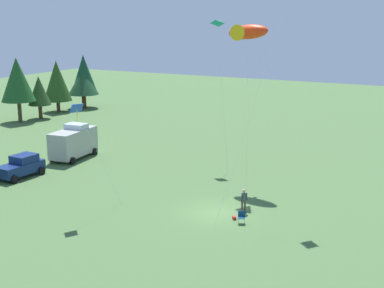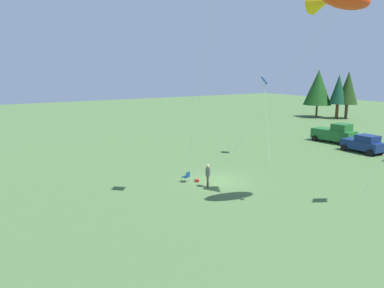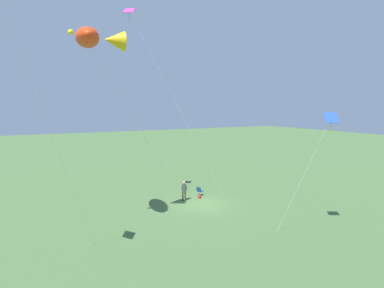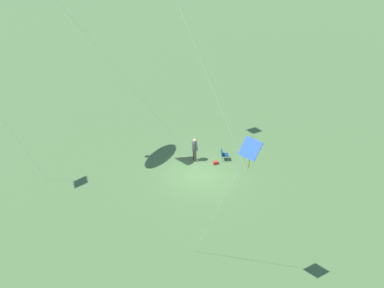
{
  "view_description": "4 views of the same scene",
  "coord_description": "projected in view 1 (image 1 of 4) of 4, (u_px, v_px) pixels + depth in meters",
  "views": [
    {
      "loc": [
        -32.37,
        -15.32,
        13.6
      ],
      "look_at": [
        -0.54,
        1.67,
        4.97
      ],
      "focal_mm": 50.0,
      "sensor_mm": 36.0,
      "label": 1
    },
    {
      "loc": [
        22.8,
        -16.75,
        8.56
      ],
      "look_at": [
        -1.53,
        -1.45,
        2.81
      ],
      "focal_mm": 35.0,
      "sensor_mm": 36.0,
      "label": 2
    },
    {
      "loc": [
        12.33,
        21.22,
        8.17
      ],
      "look_at": [
        1.89,
        1.51,
        5.42
      ],
      "focal_mm": 28.0,
      "sensor_mm": 36.0,
      "label": 3
    },
    {
      "loc": [
        -6.64,
        24.05,
        16.45
      ],
      "look_at": [
        0.09,
        1.92,
        3.41
      ],
      "focal_mm": 42.0,
      "sensor_mm": 36.0,
      "label": 4
    }
  ],
  "objects": [
    {
      "name": "car_navy_hatch",
      "position": [
        21.0,
        166.0,
        46.32
      ],
      "size": [
        4.27,
        2.35,
        1.89
      ],
      "rotation": [
        0.0,
        0.0,
        -0.04
      ],
      "color": "navy",
      "rests_on": "ground"
    },
    {
      "name": "kite_delta_teal",
      "position": [
        218.0,
        23.0,
        49.46
      ],
      "size": [
        4.35,
        3.55,
        13.43
      ],
      "color": "teal",
      "rests_on": "ground"
    },
    {
      "name": "folding_chair",
      "position": [
        242.0,
        216.0,
        35.98
      ],
      "size": [
        0.63,
        0.63,
        0.82
      ],
      "rotation": [
        0.0,
        0.0,
        3.54
      ],
      "color": "navy",
      "rests_on": "ground"
    },
    {
      "name": "van_motorhome_grey",
      "position": [
        73.0,
        142.0,
        52.26
      ],
      "size": [
        5.6,
        3.07,
        3.34
      ],
      "rotation": [
        0.0,
        0.0,
        0.11
      ],
      "color": "#A1A39C",
      "rests_on": "ground"
    },
    {
      "name": "kite_diamond_blue",
      "position": [
        78.0,
        111.0,
        36.48
      ],
      "size": [
        3.29,
        1.95,
        7.84
      ],
      "color": "blue",
      "rests_on": "ground"
    },
    {
      "name": "ground_plane",
      "position": [
        216.0,
        213.0,
        37.95
      ],
      "size": [
        160.0,
        160.0,
        0.0
      ],
      "primitive_type": "plane",
      "color": "#466838"
    },
    {
      "name": "backpack_on_grass",
      "position": [
        234.0,
        218.0,
        36.73
      ],
      "size": [
        0.39,
        0.37,
        0.22
      ],
      "primitive_type": "cube",
      "rotation": [
        0.0,
        0.0,
        0.63
      ],
      "color": "red",
      "rests_on": "ground"
    },
    {
      "name": "kite_large_fish",
      "position": [
        246.0,
        32.0,
        43.33
      ],
      "size": [
        9.17,
        5.35,
        13.1
      ],
      "color": "red",
      "rests_on": "ground"
    },
    {
      "name": "person_kite_flyer",
      "position": [
        244.0,
        199.0,
        37.81
      ],
      "size": [
        0.53,
        0.49,
        1.74
      ],
      "rotation": [
        0.0,
        0.0,
        3.99
      ],
      "color": "#463B2D",
      "rests_on": "ground"
    }
  ]
}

